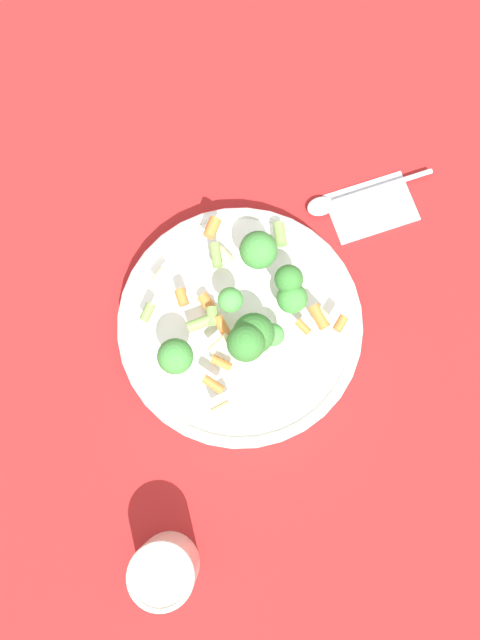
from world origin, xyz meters
TOP-DOWN VIEW (x-y plane):
  - ground_plane at (0.00, 0.00)m, footprint 3.00×3.00m
  - bowl at (0.00, 0.00)m, footprint 0.30×0.30m
  - pasta_salad at (0.00, 0.01)m, footprint 0.22×0.24m
  - cup at (0.10, -0.28)m, footprint 0.07×0.07m
  - napkin at (0.04, 0.24)m, footprint 0.12×0.13m
  - spoon at (0.01, 0.23)m, footprint 0.11×0.15m

SIDE VIEW (x-z plane):
  - ground_plane at x=0.00m, z-range 0.00..0.00m
  - napkin at x=0.04m, z-range 0.00..0.01m
  - spoon at x=0.01m, z-range 0.01..0.02m
  - bowl at x=0.00m, z-range 0.00..0.05m
  - cup at x=0.10m, z-range 0.00..0.09m
  - pasta_salad at x=0.00m, z-range 0.05..0.13m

